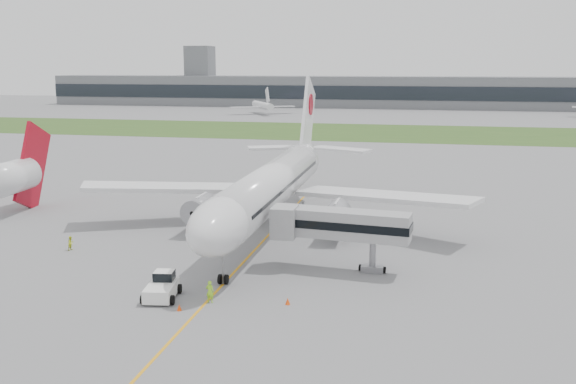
% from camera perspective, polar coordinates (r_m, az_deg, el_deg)
% --- Properties ---
extents(ground, '(600.00, 600.00, 0.00)m').
position_cam_1_polar(ground, '(72.54, -2.17, -4.30)').
color(ground, gray).
rests_on(ground, ground).
extents(apron_markings, '(70.00, 70.00, 0.04)m').
position_cam_1_polar(apron_markings, '(67.89, -3.20, -5.41)').
color(apron_markings, orange).
rests_on(apron_markings, ground).
extents(grass_strip, '(600.00, 50.00, 0.02)m').
position_cam_1_polar(grass_strip, '(189.51, 6.76, 5.32)').
color(grass_strip, '#30521E').
rests_on(grass_strip, ground).
extents(terminal_building, '(320.00, 22.30, 14.00)m').
position_cam_1_polar(terminal_building, '(298.35, 8.79, 8.77)').
color(terminal_building, slate).
rests_on(terminal_building, ground).
extents(control_tower, '(12.00, 12.00, 56.00)m').
position_cam_1_polar(control_tower, '(318.90, -7.74, 7.70)').
color(control_tower, slate).
rests_on(control_tower, ground).
extents(airliner, '(48.13, 53.95, 17.88)m').
position_cam_1_polar(airliner, '(75.87, -1.30, 0.79)').
color(airliner, silver).
rests_on(airliner, ground).
extents(pushback_tug, '(3.25, 4.35, 2.08)m').
position_cam_1_polar(pushback_tug, '(56.04, -11.12, -8.25)').
color(pushback_tug, white).
rests_on(pushback_tug, ground).
extents(jet_bridge, '(13.34, 4.12, 6.10)m').
position_cam_1_polar(jet_bridge, '(61.20, 4.32, -2.91)').
color(jet_bridge, '#939396').
rests_on(jet_bridge, ground).
extents(safety_cone_left, '(0.39, 0.39, 0.54)m').
position_cam_1_polar(safety_cone_left, '(53.16, -9.64, -10.08)').
color(safety_cone_left, '#FF4B0D').
rests_on(safety_cone_left, ground).
extents(safety_cone_right, '(0.41, 0.41, 0.57)m').
position_cam_1_polar(safety_cone_right, '(53.68, -0.03, -9.68)').
color(safety_cone_right, '#FF4B0D').
rests_on(safety_cone_right, ground).
extents(ground_crew_near, '(0.72, 0.50, 1.90)m').
position_cam_1_polar(ground_crew_near, '(54.26, -6.95, -8.78)').
color(ground_crew_near, '#A0F128').
rests_on(ground_crew_near, ground).
extents(ground_crew_far, '(0.73, 0.86, 1.54)m').
position_cam_1_polar(ground_crew_far, '(72.31, -18.73, -4.33)').
color(ground_crew_far, '#CEDD24').
rests_on(ground_crew_far, ground).
extents(neighbor_aircraft, '(4.73, 15.40, 12.57)m').
position_cam_1_polar(neighbor_aircraft, '(91.62, -23.38, 1.25)').
color(neighbor_aircraft, '#9D0819').
rests_on(neighbor_aircraft, ground).
extents(distant_aircraft_left, '(33.98, 32.83, 9.95)m').
position_cam_1_polar(distant_aircraft_left, '(256.18, -2.27, 6.93)').
color(distant_aircraft_left, silver).
rests_on(distant_aircraft_left, ground).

